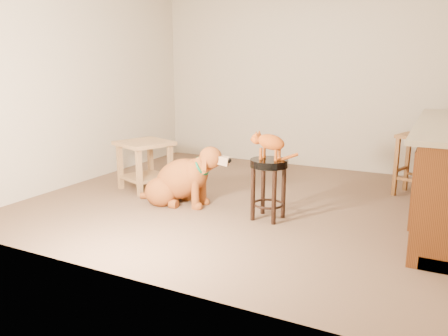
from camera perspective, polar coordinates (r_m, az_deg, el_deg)
The scene contains 7 objects.
floor at distance 4.76m, azimuth 3.40°, elevation -4.41°, with size 4.50×4.00×0.01m, color brown.
room_shell at distance 4.55m, azimuth 3.70°, elevation 16.16°, with size 4.54×4.04×2.62m.
padded_stool at distance 4.14m, azimuth 5.86°, elevation -1.17°, with size 0.36×0.36×0.58m.
wood_stool at distance 5.35m, azimuth 23.70°, elevation 0.45°, with size 0.48×0.48×0.70m.
side_table at distance 5.24m, azimuth -10.31°, elevation 1.31°, with size 0.72×0.72×0.58m.
golden_retriever at distance 4.63m, azimuth -5.68°, elevation -1.64°, with size 1.09×0.56×0.69m.
tabby_kitten at distance 4.08m, azimuth 5.84°, elevation 3.30°, with size 0.47×0.16×0.29m.
Camera 1 is at (1.79, -4.18, 1.43)m, focal length 35.00 mm.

